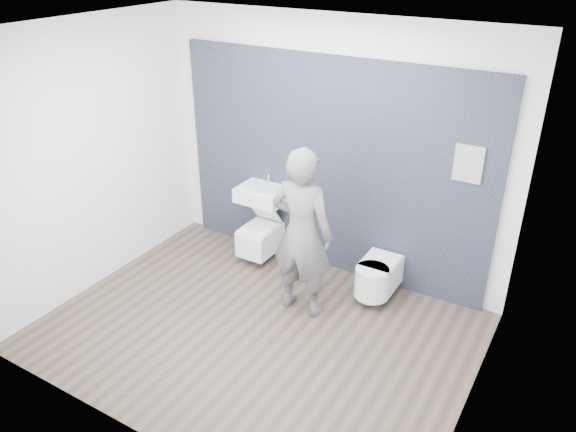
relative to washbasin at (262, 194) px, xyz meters
The scene contains 8 objects.
ground 1.65m from the washbasin, 59.69° to the right, with size 4.00×4.00×0.00m, color brown.
room_shell 1.70m from the washbasin, 59.69° to the right, with size 4.00×4.00×4.00m.
tile_wall 1.12m from the washbasin, 17.99° to the left, with size 3.60×0.06×2.40m, color black.
washbasin is the anchor object (origin of this frame).
toilet_square 0.54m from the washbasin, 90.00° to the right, with size 0.36×0.52×0.64m.
toilet_rounded 1.59m from the washbasin, ahead, with size 0.37×0.62×0.34m.
info_placard 2.33m from the washbasin, ahead, with size 0.27×0.03×0.36m, color white.
visitor 1.13m from the washbasin, 36.84° to the right, with size 0.64×0.42×1.76m, color slate.
Camera 1 is at (2.50, -3.60, 3.47)m, focal length 35.00 mm.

